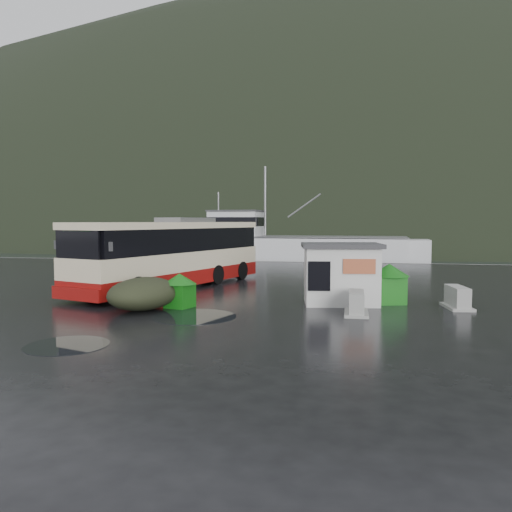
% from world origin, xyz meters
% --- Properties ---
extents(ground, '(160.00, 160.00, 0.00)m').
position_xyz_m(ground, '(0.00, 0.00, 0.00)').
color(ground, black).
rests_on(ground, ground).
extents(harbor_water, '(300.00, 180.00, 0.02)m').
position_xyz_m(harbor_water, '(0.00, 110.00, 0.00)').
color(harbor_water, black).
rests_on(harbor_water, ground).
extents(quay_edge, '(160.00, 0.60, 1.50)m').
position_xyz_m(quay_edge, '(0.00, 20.00, 0.00)').
color(quay_edge, '#999993').
rests_on(quay_edge, ground).
extents(headland, '(780.00, 540.00, 570.00)m').
position_xyz_m(headland, '(10.00, 250.00, 0.00)').
color(headland, black).
rests_on(headland, ground).
extents(coach_bus, '(6.86, 12.77, 3.52)m').
position_xyz_m(coach_bus, '(-2.90, 3.39, 0.00)').
color(coach_bus, beige).
rests_on(coach_bus, ground).
extents(white_van, '(2.71, 5.66, 2.27)m').
position_xyz_m(white_van, '(-5.60, 3.44, 0.00)').
color(white_van, silver).
rests_on(white_van, ground).
extents(waste_bin_left, '(1.18, 1.18, 1.31)m').
position_xyz_m(waste_bin_left, '(-0.73, -2.11, 0.00)').
color(waste_bin_left, '#126512').
rests_on(waste_bin_left, ground).
extents(waste_bin_right, '(1.41, 1.41, 1.60)m').
position_xyz_m(waste_bin_right, '(7.26, 0.31, 0.00)').
color(waste_bin_right, '#126512').
rests_on(waste_bin_right, ground).
extents(dome_tent, '(3.11, 3.66, 1.22)m').
position_xyz_m(dome_tent, '(-1.88, -2.84, 0.00)').
color(dome_tent, '#272B1A').
rests_on(dome_tent, ground).
extents(ticket_kiosk, '(3.38, 2.73, 2.43)m').
position_xyz_m(ticket_kiosk, '(5.35, -0.12, 0.00)').
color(ticket_kiosk, silver).
rests_on(ticket_kiosk, ground).
extents(jersey_barrier_a, '(0.84, 1.65, 0.82)m').
position_xyz_m(jersey_barrier_a, '(5.93, -2.39, 0.00)').
color(jersey_barrier_a, '#999993').
rests_on(jersey_barrier_a, ground).
extents(jersey_barrier_b, '(1.02, 1.76, 0.84)m').
position_xyz_m(jersey_barrier_b, '(9.73, -0.43, 0.00)').
color(jersey_barrier_b, '#999993').
rests_on(jersey_barrier_b, ground).
extents(fishing_trawler, '(25.27, 7.17, 9.98)m').
position_xyz_m(fishing_trawler, '(0.60, 27.83, 0.00)').
color(fishing_trawler, silver).
rests_on(fishing_trawler, ground).
extents(puddles, '(4.73, 7.06, 0.01)m').
position_xyz_m(puddles, '(-0.40, -5.41, 0.01)').
color(puddles, black).
rests_on(puddles, ground).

